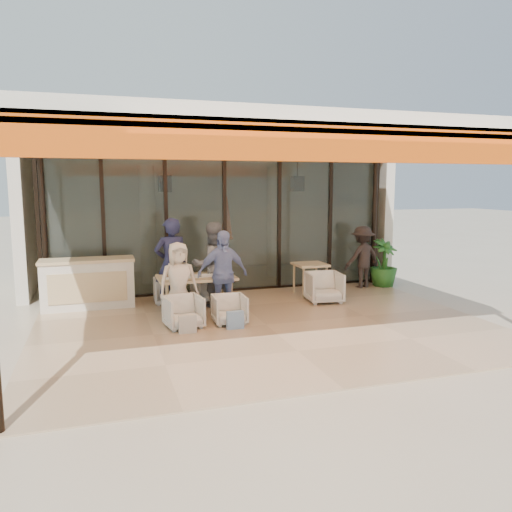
{
  "coord_description": "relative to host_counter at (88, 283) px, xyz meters",
  "views": [
    {
      "loc": [
        -2.82,
        -8.26,
        2.54
      ],
      "look_at": [
        0.1,
        0.9,
        1.15
      ],
      "focal_mm": 35.0,
      "sensor_mm": 36.0,
      "label": 1
    }
  ],
  "objects": [
    {
      "name": "terrace_structure",
      "position": [
        3.06,
        -2.56,
        2.72
      ],
      "size": [
        8.0,
        6.0,
        3.4
      ],
      "color": "silver",
      "rests_on": "ground"
    },
    {
      "name": "diner_cream",
      "position": [
        1.62,
        -1.47,
        0.21
      ],
      "size": [
        0.76,
        0.53,
        1.49
      ],
      "primitive_type": "imported",
      "rotation": [
        0.0,
        0.0,
        0.08
      ],
      "color": "beige",
      "rests_on": "ground"
    },
    {
      "name": "chair_near_left",
      "position": [
        1.62,
        -1.97,
        -0.21
      ],
      "size": [
        0.7,
        0.67,
        0.64
      ],
      "primitive_type": "imported",
      "rotation": [
        0.0,
        0.0,
        0.14
      ],
      "color": "silver",
      "rests_on": "ground"
    },
    {
      "name": "host_counter",
      "position": [
        0.0,
        0.0,
        0.0
      ],
      "size": [
        1.85,
        0.65,
        1.04
      ],
      "color": "silver",
      "rests_on": "ground"
    },
    {
      "name": "diner_grey",
      "position": [
        2.46,
        -0.57,
        0.35
      ],
      "size": [
        0.96,
        0.8,
        1.77
      ],
      "primitive_type": "imported",
      "rotation": [
        0.0,
        0.0,
        3.31
      ],
      "color": "slate",
      "rests_on": "ground"
    },
    {
      "name": "diner_navy",
      "position": [
        1.62,
        -0.57,
        0.41
      ],
      "size": [
        0.73,
        0.52,
        1.88
      ],
      "primitive_type": "imported",
      "rotation": [
        0.0,
        0.0,
        3.25
      ],
      "color": "#1A1D3A",
      "rests_on": "ground"
    },
    {
      "name": "chair_near_right",
      "position": [
        2.46,
        -1.97,
        -0.23
      ],
      "size": [
        0.59,
        0.56,
        0.6
      ],
      "primitive_type": "imported",
      "rotation": [
        0.0,
        0.0,
        -0.02
      ],
      "color": "silver",
      "rests_on": "ground"
    },
    {
      "name": "side_chair",
      "position": [
        4.83,
        -0.98,
        -0.16
      ],
      "size": [
        0.8,
        0.76,
        0.74
      ],
      "primitive_type": "imported",
      "rotation": [
        0.0,
        0.0,
        -0.13
      ],
      "color": "silver",
      "rests_on": "ground"
    },
    {
      "name": "tote_bag_cream",
      "position": [
        1.62,
        -2.37,
        -0.36
      ],
      "size": [
        0.3,
        0.1,
        0.34
      ],
      "primitive_type": "cube",
      "color": "silver",
      "rests_on": "ground"
    },
    {
      "name": "ground",
      "position": [
        3.06,
        -2.3,
        -0.53
      ],
      "size": [
        70.0,
        70.0,
        0.0
      ],
      "primitive_type": "plane",
      "color": "#C6B293",
      "rests_on": "ground"
    },
    {
      "name": "tote_bag_blue",
      "position": [
        2.46,
        -2.37,
        -0.36
      ],
      "size": [
        0.3,
        0.1,
        0.34
      ],
      "primitive_type": "cube",
      "color": "#99BFD8",
      "rests_on": "ground"
    },
    {
      "name": "potted_palm",
      "position": [
        6.96,
        0.12,
        0.06
      ],
      "size": [
        0.82,
        0.82,
        1.19
      ],
      "primitive_type": "imported",
      "rotation": [
        0.0,
        0.0,
        0.28
      ],
      "color": "#1E5919",
      "rests_on": "ground"
    },
    {
      "name": "glass_storefront",
      "position": [
        3.06,
        0.7,
        1.07
      ],
      "size": [
        8.08,
        0.1,
        3.2
      ],
      "color": "#9EADA3",
      "rests_on": "ground"
    },
    {
      "name": "dining_table",
      "position": [
        2.03,
        -1.02,
        0.16
      ],
      "size": [
        1.5,
        0.9,
        0.93
      ],
      "color": "#D7B483",
      "rests_on": "ground"
    },
    {
      "name": "diner_periwinkle",
      "position": [
        2.46,
        -1.47,
        0.31
      ],
      "size": [
        1.02,
        0.5,
        1.68
      ],
      "primitive_type": "imported",
      "rotation": [
        0.0,
        0.0,
        0.09
      ],
      "color": "#727CBE",
      "rests_on": "ground"
    },
    {
      "name": "standing_woman",
      "position": [
        6.38,
        0.14,
        0.23
      ],
      "size": [
        1.08,
        0.75,
        1.53
      ],
      "primitive_type": "imported",
      "rotation": [
        0.0,
        0.0,
        3.33
      ],
      "color": "black",
      "rests_on": "ground"
    },
    {
      "name": "chair_far_left",
      "position": [
        1.62,
        -0.07,
        -0.22
      ],
      "size": [
        0.64,
        0.6,
        0.63
      ],
      "primitive_type": "imported",
      "rotation": [
        0.0,
        0.0,
        3.1
      ],
      "color": "silver",
      "rests_on": "ground"
    },
    {
      "name": "terrace_floor",
      "position": [
        3.06,
        -2.3,
        -0.53
      ],
      "size": [
        8.0,
        6.0,
        0.01
      ],
      "primitive_type": "cube",
      "color": "tan",
      "rests_on": "ground"
    },
    {
      "name": "chair_far_right",
      "position": [
        2.46,
        -0.07,
        -0.23
      ],
      "size": [
        0.69,
        0.66,
        0.6
      ],
      "primitive_type": "imported",
      "rotation": [
        0.0,
        0.0,
        3.36
      ],
      "color": "silver",
      "rests_on": "ground"
    },
    {
      "name": "interior_block",
      "position": [
        3.06,
        3.02,
        1.7
      ],
      "size": [
        9.05,
        3.62,
        3.52
      ],
      "color": "silver",
      "rests_on": "ground"
    },
    {
      "name": "side_table",
      "position": [
        4.83,
        -0.23,
        0.11
      ],
      "size": [
        0.7,
        0.7,
        0.74
      ],
      "color": "#D7B483",
      "rests_on": "ground"
    }
  ]
}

